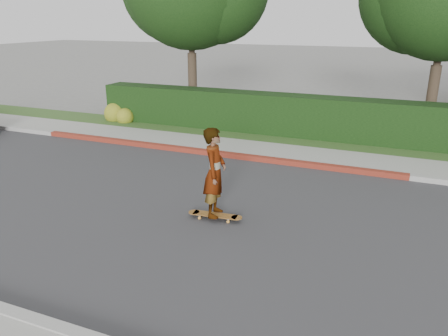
{
  "coord_description": "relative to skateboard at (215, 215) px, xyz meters",
  "views": [
    {
      "loc": [
        0.57,
        -7.73,
        4.07
      ],
      "look_at": [
        -2.8,
        0.46,
        1.0
      ],
      "focal_mm": 35.0,
      "sensor_mm": 36.0,
      "label": 1
    }
  ],
  "objects": [
    {
      "name": "road",
      "position": [
        2.8,
        0.04,
        -0.1
      ],
      "size": [
        60.0,
        8.0,
        0.01
      ],
      "primitive_type": "cube",
      "color": "#2D2D30",
      "rests_on": "ground"
    },
    {
      "name": "skateboard",
      "position": [
        0.0,
        0.0,
        0.0
      ],
      "size": [
        1.19,
        0.35,
        0.11
      ],
      "rotation": [
        0.0,
        0.0,
        0.1
      ],
      "color": "gold",
      "rests_on": "ground"
    },
    {
      "name": "skateboarder",
      "position": [
        -0.0,
        0.0,
        0.96
      ],
      "size": [
        0.56,
        0.75,
        1.88
      ],
      "primitive_type": "imported",
      "rotation": [
        0.0,
        0.0,
        1.74
      ],
      "color": "white",
      "rests_on": "skateboard"
    },
    {
      "name": "sidewalk_far",
      "position": [
        2.8,
        5.04,
        -0.04
      ],
      "size": [
        60.0,
        1.6,
        0.12
      ],
      "primitive_type": "cube",
      "color": "gray",
      "rests_on": "ground"
    },
    {
      "name": "planting_strip",
      "position": [
        2.8,
        6.64,
        -0.05
      ],
      "size": [
        60.0,
        1.6,
        0.1
      ],
      "primitive_type": "cube",
      "color": "#2D4C1E",
      "rests_on": "ground"
    },
    {
      "name": "hedge",
      "position": [
        -0.2,
        7.24,
        0.65
      ],
      "size": [
        15.0,
        1.0,
        1.5
      ],
      "primitive_type": "cube",
      "color": "black",
      "rests_on": "ground"
    },
    {
      "name": "flowering_shrub",
      "position": [
        -7.21,
        6.78,
        0.23
      ],
      "size": [
        1.4,
        1.0,
        0.9
      ],
      "color": "#2D4C19",
      "rests_on": "ground"
    },
    {
      "name": "ground",
      "position": [
        2.8,
        0.04,
        -0.1
      ],
      "size": [
        120.0,
        120.0,
        0.0
      ],
      "primitive_type": "plane",
      "color": "slate",
      "rests_on": "ground"
    },
    {
      "name": "curb_red_section",
      "position": [
        -2.2,
        4.14,
        -0.03
      ],
      "size": [
        12.0,
        0.21,
        0.15
      ],
      "primitive_type": "cube",
      "color": "maroon",
      "rests_on": "ground"
    },
    {
      "name": "curb_far",
      "position": [
        2.8,
        4.14,
        -0.03
      ],
      "size": [
        60.0,
        0.2,
        0.15
      ],
      "primitive_type": "cube",
      "color": "#9E9E99",
      "rests_on": "ground"
    }
  ]
}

